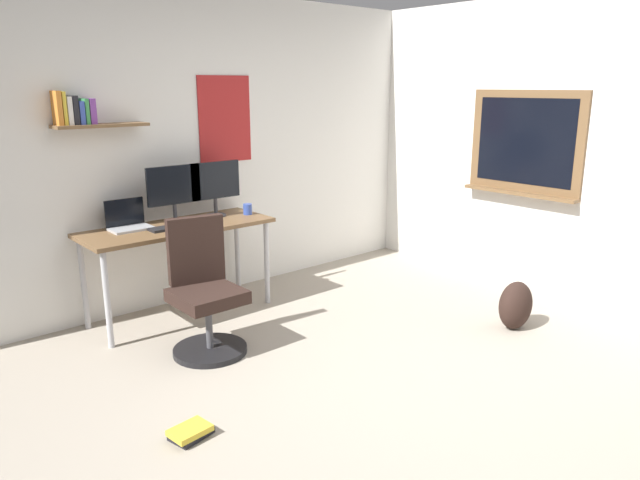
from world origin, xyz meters
TOP-DOWN VIEW (x-y plane):
  - ground_plane at (0.00, 0.00)m, footprint 5.20×5.20m
  - wall_back at (-0.01, 2.45)m, footprint 5.00×0.30m
  - wall_right at (2.45, 0.03)m, footprint 0.22×5.00m
  - desk at (-0.39, 2.08)m, footprint 1.51×0.58m
  - office_chair at (-0.58, 1.36)m, footprint 0.52×0.53m
  - laptop at (-0.73, 2.22)m, footprint 0.31×0.21m
  - monitor_primary at (-0.35, 2.17)m, footprint 0.46×0.17m
  - monitor_secondary at (0.03, 2.17)m, footprint 0.46×0.17m
  - keyboard at (-0.46, 2.01)m, footprint 0.37×0.13m
  - computer_mouse at (-0.18, 2.01)m, footprint 0.10×0.06m
  - coffee_mug at (0.27, 2.06)m, footprint 0.08×0.08m
  - backpack at (1.43, 0.13)m, footprint 0.32×0.22m
  - book_stack_on_floor at (-1.21, 0.46)m, footprint 0.24×0.20m

SIDE VIEW (x-z plane):
  - ground_plane at x=0.00m, z-range 0.00..0.00m
  - book_stack_on_floor at x=-1.21m, z-range 0.00..0.06m
  - backpack at x=1.43m, z-range 0.00..0.38m
  - office_chair at x=-0.58m, z-range -0.07..0.88m
  - desk at x=-0.39m, z-range 0.30..1.06m
  - keyboard at x=-0.46m, z-range 0.76..0.78m
  - computer_mouse at x=-0.18m, z-range 0.76..0.79m
  - coffee_mug at x=0.27m, z-range 0.76..0.85m
  - laptop at x=-0.73m, z-range 0.70..0.93m
  - monitor_primary at x=-0.35m, z-range 0.80..1.26m
  - monitor_secondary at x=0.03m, z-range 0.80..1.26m
  - wall_right at x=2.45m, z-range 0.00..2.60m
  - wall_back at x=-0.01m, z-range 0.00..2.60m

